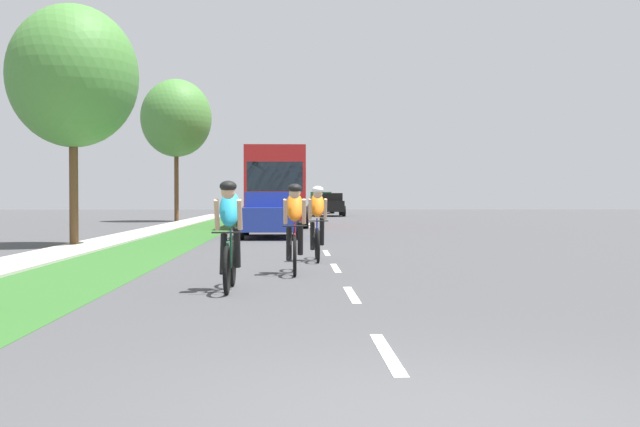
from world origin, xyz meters
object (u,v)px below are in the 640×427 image
at_px(cyclist_lead, 230,234).
at_px(street_tree_far, 176,118).
at_px(sedan_blue, 270,214).
at_px(suv_dark_green, 321,202).
at_px(bus_red, 278,184).
at_px(pickup_black, 329,205).
at_px(cyclist_trailing, 295,228).
at_px(cyclist_distant, 317,223).
at_px(street_tree_near, 73,76).

xyz_separation_m(cyclist_lead, street_tree_far, (-5.54, 31.93, 4.91)).
height_order(sedan_blue, suv_dark_green, suv_dark_green).
bearing_deg(sedan_blue, bus_red, 89.73).
xyz_separation_m(sedan_blue, pickup_black, (3.34, 29.16, 0.06)).
xyz_separation_m(cyclist_lead, bus_red, (0.19, 25.73, 1.17)).
bearing_deg(bus_red, cyclist_trailing, -88.15).
bearing_deg(cyclist_distant, street_tree_far, 104.59).
relative_size(suv_dark_green, street_tree_far, 0.60).
bearing_deg(cyclist_lead, bus_red, 89.58).
height_order(cyclist_distant, street_tree_near, street_tree_near).
xyz_separation_m(cyclist_trailing, street_tree_near, (-6.05, 7.92, 3.84)).
bearing_deg(cyclist_lead, sedan_blue, 89.48).
height_order(cyclist_lead, cyclist_distant, same).
relative_size(sedan_blue, bus_red, 0.37).
xyz_separation_m(bus_red, street_tree_near, (-5.30, -15.42, 2.68)).
distance_m(cyclist_trailing, street_tree_near, 10.68).
bearing_deg(cyclist_distant, cyclist_lead, -105.47).
xyz_separation_m(suv_dark_green, street_tree_near, (-8.40, -44.01, 3.71)).
bearing_deg(cyclist_trailing, street_tree_near, 127.38).
height_order(cyclist_trailing, street_tree_far, street_tree_far).
distance_m(cyclist_lead, suv_dark_green, 54.42).
distance_m(bus_red, street_tree_far, 9.23).
height_order(bus_red, street_tree_far, street_tree_far).
xyz_separation_m(street_tree_near, street_tree_far, (-0.43, 21.61, 1.06)).
height_order(sedan_blue, street_tree_near, street_tree_near).
xyz_separation_m(cyclist_trailing, pickup_black, (2.53, 41.54, 0.02)).
bearing_deg(suv_dark_green, pickup_black, -88.95).
distance_m(sedan_blue, bus_red, 11.02).
relative_size(cyclist_distant, street_tree_far, 0.22).
relative_size(cyclist_lead, cyclist_distant, 1.00).
bearing_deg(bus_red, street_tree_far, 132.76).
bearing_deg(suv_dark_green, bus_red, -96.18).
distance_m(cyclist_lead, street_tree_near, 12.14).
height_order(cyclist_trailing, suv_dark_green, suv_dark_green).
relative_size(cyclist_trailing, street_tree_far, 0.22).
bearing_deg(pickup_black, street_tree_near, -104.33).
height_order(cyclist_trailing, bus_red, bus_red).
relative_size(sedan_blue, pickup_black, 0.84).
distance_m(cyclist_trailing, bus_red, 23.38).
xyz_separation_m(cyclist_distant, suv_dark_green, (1.86, 49.17, 0.14)).
bearing_deg(street_tree_far, sedan_blue, -71.69).
bearing_deg(pickup_black, cyclist_trailing, -93.49).
distance_m(street_tree_near, street_tree_far, 21.64).
bearing_deg(bus_red, street_tree_near, -108.97).
relative_size(pickup_black, suv_dark_green, 1.09).
bearing_deg(suv_dark_green, street_tree_far, -111.50).
relative_size(cyclist_distant, street_tree_near, 0.26).
height_order(bus_red, suv_dark_green, bus_red).
height_order(street_tree_near, street_tree_far, street_tree_far).
bearing_deg(cyclist_distant, suv_dark_green, 87.84).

